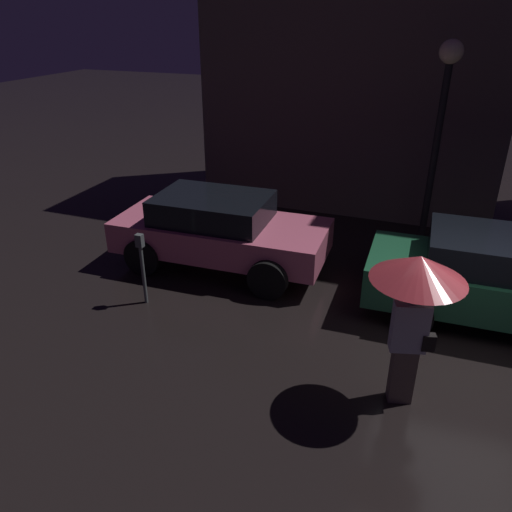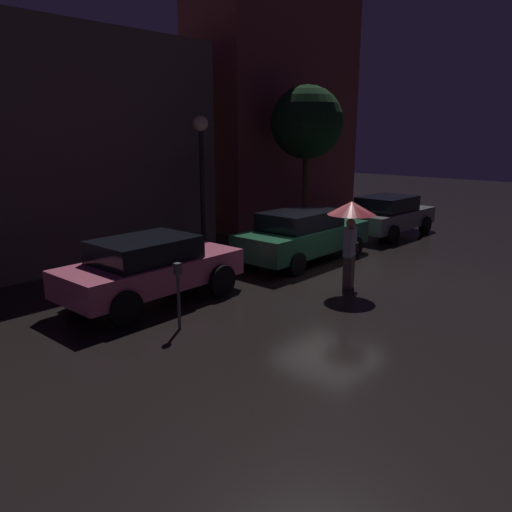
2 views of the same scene
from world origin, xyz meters
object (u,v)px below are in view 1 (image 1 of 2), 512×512
at_px(parked_car_pink, 219,229).
at_px(street_lamp_near, 443,104).
at_px(pedestrian_with_umbrella, 416,287).
at_px(parked_car_green, 511,280).
at_px(parking_meter, 142,261).

relative_size(parked_car_pink, street_lamp_near, 1.00).
relative_size(pedestrian_with_umbrella, street_lamp_near, 0.51).
distance_m(parked_car_green, parking_meter, 5.92).
xyz_separation_m(parked_car_green, parking_meter, (-5.72, -1.53, 0.03)).
height_order(parked_car_pink, street_lamp_near, street_lamp_near).
relative_size(parked_car_green, parking_meter, 3.51).
bearing_deg(parking_meter, parked_car_pink, 70.58).
xyz_separation_m(pedestrian_with_umbrella, street_lamp_near, (-0.09, 5.09, 1.25)).
bearing_deg(parked_car_pink, pedestrian_with_umbrella, -37.21).
bearing_deg(street_lamp_near, parked_car_pink, -146.16).
bearing_deg(street_lamp_near, parked_car_green, -61.31).
height_order(parked_car_pink, pedestrian_with_umbrella, pedestrian_with_umbrella).
relative_size(pedestrian_with_umbrella, parking_meter, 1.61).
relative_size(parked_car_pink, parked_car_green, 0.91).
relative_size(parking_meter, street_lamp_near, 0.32).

